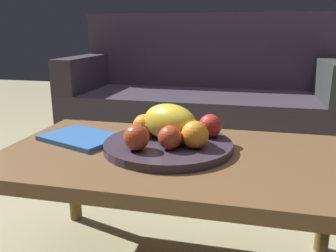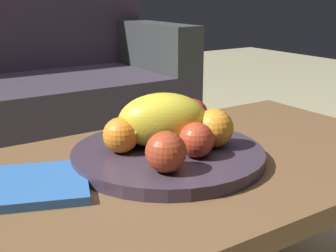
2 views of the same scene
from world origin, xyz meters
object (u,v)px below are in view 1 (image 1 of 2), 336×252
object	(u,v)px
couch	(200,105)
orange_left	(144,125)
magazine	(82,138)
orange_front	(195,134)
apple_left	(136,138)
coffee_table	(176,168)
apple_right	(170,138)
banana_bunch	(166,128)
melon_large_front	(170,122)
fruit_bowl	(168,145)
apple_front	(210,126)

from	to	relation	value
couch	orange_left	world-z (taller)	couch
couch	magazine	bearing A→B (deg)	-100.23
orange_front	apple_left	world-z (taller)	orange_front
coffee_table	apple_right	world-z (taller)	apple_right
magazine	banana_bunch	bearing A→B (deg)	27.40
coffee_table	melon_large_front	world-z (taller)	melon_large_front
melon_large_front	banana_bunch	world-z (taller)	melon_large_front
melon_large_front	magazine	size ratio (longest dim) A/B	0.74
orange_front	melon_large_front	bearing A→B (deg)	146.29
orange_front	banana_bunch	distance (m)	0.15
fruit_bowl	apple_right	bearing A→B (deg)	-72.27
coffee_table	fruit_bowl	size ratio (longest dim) A/B	2.70
coffee_table	melon_large_front	xyz separation A→B (m)	(-0.03, 0.05, 0.13)
banana_bunch	apple_right	bearing A→B (deg)	-71.46
coffee_table	fruit_bowl	world-z (taller)	fruit_bowl
couch	melon_large_front	bearing A→B (deg)	-86.28
apple_right	apple_left	bearing A→B (deg)	-161.72
fruit_bowl	magazine	xyz separation A→B (m)	(-0.31, 0.03, -0.00)
melon_large_front	magazine	world-z (taller)	melon_large_front
couch	apple_front	bearing A→B (deg)	-80.43
orange_left	banana_bunch	world-z (taller)	orange_left
apple_left	magazine	bearing A→B (deg)	152.27
orange_left	orange_front	bearing A→B (deg)	-23.35
coffee_table	banana_bunch	distance (m)	0.14
orange_left	apple_front	xyz separation A→B (m)	(0.21, 0.04, 0.00)
fruit_bowl	banana_bunch	size ratio (longest dim) A/B	2.48
couch	apple_left	world-z (taller)	couch
orange_left	apple_left	size ratio (longest dim) A/B	0.96
orange_front	magazine	bearing A→B (deg)	170.66
apple_right	banana_bunch	world-z (taller)	apple_right
orange_front	magazine	world-z (taller)	orange_front
couch	fruit_bowl	bearing A→B (deg)	-86.37
apple_right	magazine	bearing A→B (deg)	164.00
coffee_table	orange_left	size ratio (longest dim) A/B	14.81
orange_front	magazine	size ratio (longest dim) A/B	0.32
apple_left	apple_right	bearing A→B (deg)	18.28
apple_front	apple_right	world-z (taller)	apple_front
fruit_bowl	orange_left	xyz separation A→B (m)	(-0.09, 0.04, 0.05)
melon_large_front	magazine	xyz separation A→B (m)	(-0.31, 0.01, -0.07)
apple_front	apple_right	xyz separation A→B (m)	(-0.10, -0.15, -0.00)
coffee_table	magazine	xyz separation A→B (m)	(-0.34, 0.05, 0.06)
orange_left	magazine	xyz separation A→B (m)	(-0.22, -0.01, -0.05)
couch	orange_front	distance (m)	1.33
melon_large_front	banana_bunch	xyz separation A→B (m)	(-0.02, 0.04, -0.03)
orange_front	coffee_table	bearing A→B (deg)	167.78
apple_left	melon_large_front	bearing A→B (deg)	59.25
orange_left	apple_front	world-z (taller)	apple_front
apple_left	orange_left	bearing A→B (deg)	97.97
orange_left	banana_bunch	distance (m)	0.07
apple_left	apple_right	distance (m)	0.10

